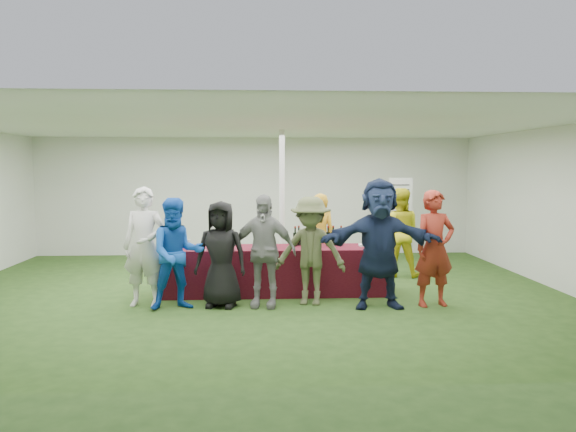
{
  "coord_description": "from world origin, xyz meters",
  "views": [
    {
      "loc": [
        0.06,
        -8.99,
        2.03
      ],
      "look_at": [
        0.54,
        -0.11,
        1.25
      ],
      "focal_mm": 35.0,
      "sensor_mm": 36.0,
      "label": 1
    }
  ],
  "objects": [
    {
      "name": "water_bottle",
      "position": [
        0.29,
        -0.03,
        0.85
      ],
      "size": [
        0.07,
        0.07,
        0.23
      ],
      "color": "silver",
      "rests_on": "serving_table"
    },
    {
      "name": "staff_back",
      "position": [
        2.67,
        1.21,
        0.82
      ],
      "size": [
        0.92,
        0.8,
        1.64
      ],
      "primitive_type": "imported",
      "rotation": [
        0.0,
        0.0,
        2.9
      ],
      "color": "gold",
      "rests_on": "ground"
    },
    {
      "name": "ground",
      "position": [
        0.0,
        0.0,
        0.0
      ],
      "size": [
        60.0,
        60.0,
        0.0
      ],
      "primitive_type": "plane",
      "color": "#284719",
      "rests_on": "ground"
    },
    {
      "name": "wine_glasses",
      "position": [
        -0.56,
        -0.36,
        0.86
      ],
      "size": [
        1.11,
        0.07,
        0.16
      ],
      "color": "silver",
      "rests_on": "serving_table"
    },
    {
      "name": "customer_3",
      "position": [
        0.13,
        -0.95,
        0.82
      ],
      "size": [
        1.03,
        0.6,
        1.64
      ],
      "primitive_type": "imported",
      "rotation": [
        0.0,
        0.0,
        -0.22
      ],
      "color": "gray",
      "rests_on": "ground"
    },
    {
      "name": "customer_1",
      "position": [
        -1.09,
        -1.02,
        0.8
      ],
      "size": [
        0.91,
        0.79,
        1.6
      ],
      "primitive_type": "imported",
      "rotation": [
        0.0,
        0.0,
        0.27
      ],
      "color": "#1249B2",
      "rests_on": "ground"
    },
    {
      "name": "bar_towel",
      "position": [
        1.82,
        -0.06,
        0.77
      ],
      "size": [
        0.25,
        0.18,
        0.03
      ],
      "primitive_type": "cube",
      "color": "white",
      "rests_on": "serving_table"
    },
    {
      "name": "customer_5",
      "position": [
        1.8,
        -1.09,
        0.94
      ],
      "size": [
        1.75,
        0.59,
        1.87
      ],
      "primitive_type": "imported",
      "rotation": [
        0.0,
        0.0,
        -0.02
      ],
      "color": "#141F3B",
      "rests_on": "ground"
    },
    {
      "name": "tent",
      "position": [
        0.5,
        1.2,
        1.35
      ],
      "size": [
        10.0,
        10.0,
        10.0
      ],
      "color": "white",
      "rests_on": "ground"
    },
    {
      "name": "customer_6",
      "position": [
        2.62,
        -1.04,
        0.85
      ],
      "size": [
        0.69,
        0.52,
        1.7
      ],
      "primitive_type": "imported",
      "rotation": [
        0.0,
        0.0,
        0.2
      ],
      "color": "maroon",
      "rests_on": "ground"
    },
    {
      "name": "staff_pourer",
      "position": [
        1.15,
        0.9,
        0.78
      ],
      "size": [
        0.58,
        0.39,
        1.57
      ],
      "primitive_type": "imported",
      "rotation": [
        0.0,
        0.0,
        3.11
      ],
      "color": "#C58B1C",
      "rests_on": "ground"
    },
    {
      "name": "serving_table",
      "position": [
        0.34,
        -0.11,
        0.38
      ],
      "size": [
        3.6,
        0.8,
        0.75
      ],
      "primitive_type": "cube",
      "color": "#5A121C",
      "rests_on": "ground"
    },
    {
      "name": "wine_bottles",
      "position": [
        1.03,
        0.04,
        0.87
      ],
      "size": [
        0.83,
        0.16,
        0.32
      ],
      "color": "black",
      "rests_on": "serving_table"
    },
    {
      "name": "wine_list_sign",
      "position": [
        3.09,
        2.76,
        1.32
      ],
      "size": [
        0.5,
        0.03,
        1.8
      ],
      "color": "slate",
      "rests_on": "ground"
    },
    {
      "name": "customer_4",
      "position": [
        0.83,
        -0.85,
        0.8
      ],
      "size": [
        1.15,
        0.84,
        1.6
      ],
      "primitive_type": "imported",
      "rotation": [
        0.0,
        0.0,
        -0.26
      ],
      "color": "#494F2E",
      "rests_on": "ground"
    },
    {
      "name": "customer_2",
      "position": [
        -0.48,
        -0.92,
        0.77
      ],
      "size": [
        0.84,
        0.63,
        1.54
      ],
      "primitive_type": "imported",
      "rotation": [
        0.0,
        0.0,
        -0.2
      ],
      "color": "black",
      "rests_on": "ground"
    },
    {
      "name": "customer_0",
      "position": [
        -1.59,
        -0.81,
        0.87
      ],
      "size": [
        0.69,
        0.51,
        1.75
      ],
      "primitive_type": "imported",
      "rotation": [
        0.0,
        0.0,
        -0.16
      ],
      "color": "silver",
      "rests_on": "ground"
    },
    {
      "name": "dump_bucket",
      "position": [
        1.97,
        -0.33,
        0.84
      ],
      "size": [
        0.27,
        0.27,
        0.18
      ],
      "primitive_type": "cylinder",
      "color": "slate",
      "rests_on": "serving_table"
    }
  ]
}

